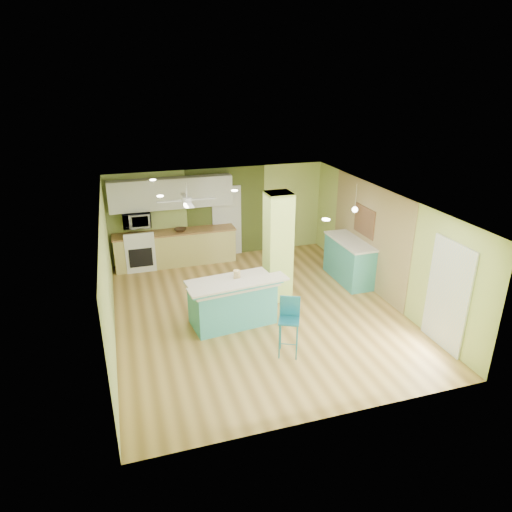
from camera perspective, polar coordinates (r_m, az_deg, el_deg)
The scene contains 23 objects.
floor at distance 10.10m, azimuth 0.11°, elevation -6.93°, with size 6.00×7.00×0.01m, color olive.
ceiling at distance 9.15m, azimuth 0.12°, elevation 6.95°, with size 6.00×7.00×0.01m, color white.
wall_back at distance 12.76m, azimuth -4.61°, elevation 5.41°, with size 6.00×0.01×2.50m, color #AFC268.
wall_front at distance 6.67m, azimuth 9.33°, elevation -11.35°, with size 6.00×0.01×2.50m, color #AFC268.
wall_left at distance 9.19m, azimuth -18.08°, elevation -2.44°, with size 0.01×7.00×2.50m, color #AFC268.
wall_right at distance 10.78m, azimuth 15.55°, elevation 1.49°, with size 0.01×7.00×2.50m, color #AFC268.
wood_panel at distance 11.25m, azimuth 13.87°, elevation 2.51°, with size 0.02×3.40×2.50m, color #8E7751.
olive_accent at distance 12.78m, azimuth -3.72°, elevation 5.47°, with size 2.20×0.02×2.50m, color #475321.
interior_door at distance 12.83m, azimuth -3.66°, elevation 4.37°, with size 0.82×0.05×2.00m, color silver.
french_door at distance 9.16m, azimuth 22.81°, elevation -4.60°, with size 0.04×1.08×2.10m, color silver.
column at distance 10.19m, azimuth 2.76°, elevation 1.10°, with size 0.55×0.55×2.50m, color #C0DC66.
kitchen_run at distance 12.51m, azimuth -10.00°, elevation 1.03°, with size 3.25×0.63×0.94m.
stove at distance 12.44m, azimuth -14.31°, elevation 0.49°, with size 0.76×0.66×1.08m.
upper_cabinets at distance 12.19m, azimuth -10.53°, elevation 7.73°, with size 3.20×0.34×0.80m, color silver.
microwave at distance 12.16m, azimuth -14.71°, elevation 4.41°, with size 0.70×0.48×0.39m, color silver.
ceiling_fan at distance 10.91m, azimuth -8.63°, elevation 6.88°, with size 1.41×1.41×0.61m.
pendant_lamp at distance 11.01m, azimuth 12.26°, elevation 5.72°, with size 0.14×0.14×0.69m.
wall_decor at distance 11.31m, azimuth 13.40°, elevation 4.26°, with size 0.03×0.90×0.70m, color brown.
peninsula at distance 9.44m, azimuth -2.94°, elevation -5.70°, with size 2.05×1.28×1.08m.
bar_stool at distance 8.38m, azimuth 4.19°, elevation -7.59°, with size 0.49×0.49×1.12m.
side_counter at distance 11.59m, azimuth 11.62°, elevation -0.50°, with size 0.70×1.65×1.06m.
fruit_bowl at distance 12.32m, azimuth -9.44°, elevation 3.24°, with size 0.32×0.32×0.08m, color #392617.
canister at distance 9.38m, azimuth -2.40°, elevation -2.32°, with size 0.14×0.14×0.17m, color gold.
Camera 1 is at (-2.64, -8.43, 4.89)m, focal length 32.00 mm.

